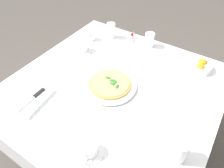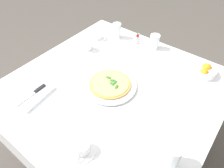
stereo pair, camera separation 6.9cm
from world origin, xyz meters
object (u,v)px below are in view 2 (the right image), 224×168
(pizza, at_px, (110,84))
(coffee_cup_near_left, at_px, (87,46))
(water_glass_center_back, at_px, (154,42))
(napkin_folded, at_px, (34,95))
(pepper_shaker, at_px, (138,37))
(dinner_knife, at_px, (32,94))
(hot_sauce_bottle, at_px, (137,38))
(coffee_cup_left_edge, at_px, (82,148))
(water_glass_near_right, at_px, (117,31))
(citrus_bowl, at_px, (204,71))
(pizza_plate, at_px, (110,85))
(coffee_cup_far_left, at_px, (96,36))
(water_glass_far_right, at_px, (172,156))
(salt_shaker, at_px, (136,41))

(pizza, relative_size, coffee_cup_near_left, 1.87)
(water_glass_center_back, bearing_deg, napkin_folded, -19.55)
(water_glass_center_back, distance_m, pepper_shaker, 0.15)
(water_glass_center_back, height_order, dinner_knife, water_glass_center_back)
(hot_sauce_bottle, bearing_deg, pepper_shaker, -160.35)
(coffee_cup_near_left, height_order, pepper_shaker, coffee_cup_near_left)
(coffee_cup_left_edge, xyz_separation_m, water_glass_near_right, (-0.85, -0.45, 0.03))
(water_glass_near_right, distance_m, citrus_bowl, 0.69)
(coffee_cup_near_left, xyz_separation_m, dinner_knife, (0.52, 0.07, -0.01))
(pizza_plate, bearing_deg, coffee_cup_far_left, -130.10)
(napkin_folded, bearing_deg, water_glass_center_back, 153.71)
(hot_sauce_bottle, bearing_deg, pizza, 15.21)
(coffee_cup_near_left, height_order, water_glass_center_back, water_glass_center_back)
(coffee_cup_far_left, bearing_deg, pepper_shaker, 126.53)
(pizza_plate, xyz_separation_m, napkin_folded, (0.32, -0.29, -0.00))
(pepper_shaker, bearing_deg, dinner_knife, -9.64)
(coffee_cup_far_left, relative_size, water_glass_near_right, 1.12)
(water_glass_near_right, height_order, citrus_bowl, water_glass_near_right)
(coffee_cup_left_edge, xyz_separation_m, water_glass_far_right, (-0.19, 0.33, 0.03))
(coffee_cup_far_left, relative_size, napkin_folded, 0.56)
(coffee_cup_near_left, xyz_separation_m, hot_sauce_bottle, (-0.31, 0.23, 0.00))
(napkin_folded, relative_size, dinner_knife, 1.20)
(pizza_plate, height_order, hot_sauce_bottle, hot_sauce_bottle)
(water_glass_far_right, relative_size, napkin_folded, 0.52)
(water_glass_near_right, relative_size, pepper_shaker, 2.06)
(coffee_cup_left_edge, relative_size, hot_sauce_bottle, 1.59)
(coffee_cup_left_edge, distance_m, hot_sauce_bottle, 0.95)
(water_glass_near_right, xyz_separation_m, salt_shaker, (-0.02, 0.17, -0.03))
(citrus_bowl, distance_m, hot_sauce_bottle, 0.53)
(napkin_folded, relative_size, hot_sauce_bottle, 2.82)
(water_glass_near_right, height_order, pepper_shaker, water_glass_near_right)
(dinner_knife, bearing_deg, water_glass_center_back, 159.40)
(pizza_plate, distance_m, pepper_shaker, 0.55)
(napkin_folded, distance_m, dinner_knife, 0.01)
(water_glass_far_right, relative_size, salt_shaker, 2.18)
(water_glass_far_right, xyz_separation_m, water_glass_center_back, (-0.71, -0.48, -0.01))
(water_glass_far_right, bearing_deg, coffee_cup_near_left, -115.17)
(water_glass_near_right, relative_size, citrus_bowl, 0.77)
(coffee_cup_near_left, distance_m, water_glass_near_right, 0.27)
(water_glass_near_right, height_order, dinner_knife, water_glass_near_right)
(napkin_folded, xyz_separation_m, dinner_knife, (0.00, 0.00, 0.01))
(pizza_plate, xyz_separation_m, pizza, (-0.00, 0.00, 0.01))
(pizza_plate, xyz_separation_m, coffee_cup_near_left, (-0.19, -0.36, 0.02))
(pizza_plate, relative_size, coffee_cup_far_left, 2.38)
(coffee_cup_left_edge, bearing_deg, dinner_knife, -98.80)
(coffee_cup_far_left, height_order, water_glass_far_right, water_glass_far_right)
(hot_sauce_bottle, xyz_separation_m, salt_shaker, (0.03, 0.01, -0.01))
(water_glass_near_right, relative_size, dinner_knife, 0.59)
(coffee_cup_near_left, xyz_separation_m, salt_shaker, (-0.28, 0.24, -0.00))
(water_glass_far_right, relative_size, water_glass_center_back, 1.18)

